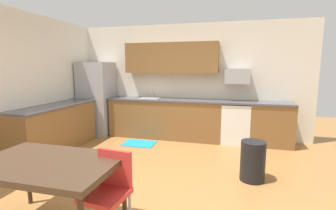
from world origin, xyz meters
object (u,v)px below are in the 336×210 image
Objects in this scene: microwave at (237,76)px; oven_range at (235,123)px; trash_bin at (253,161)px; chair_near_table at (109,187)px; dining_table at (47,167)px; refrigerator at (97,98)px.

oven_range is at bearing -90.00° from microwave.
chair_near_table is at bearing -132.33° from trash_bin.
microwave is at bearing 63.76° from dining_table.
microwave is at bearing 96.91° from trash_bin.
oven_range reaches higher than chair_near_table.
microwave is 2.32m from trash_bin.
chair_near_table is (-1.24, -3.51, 0.05)m from oven_range.
microwave reaches higher than trash_bin.
microwave is at bearing 90.00° from oven_range.
trash_bin is at bearing 40.21° from dining_table.
chair_near_table is 1.42× the size of trash_bin.
microwave reaches higher than oven_range.
dining_table is at bearing -139.79° from trash_bin.
oven_range is at bearing 70.49° from chair_near_table.
microwave is at bearing 3.03° from refrigerator.
trash_bin is at bearing -26.31° from refrigerator.
dining_table is 2.76m from trash_bin.
trash_bin is (1.48, 1.63, -0.20)m from chair_near_table.
refrigerator reaches higher than microwave.
oven_range is at bearing 63.14° from dining_table.
chair_near_table reaches higher than dining_table.
refrigerator is 3.45m from microwave.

